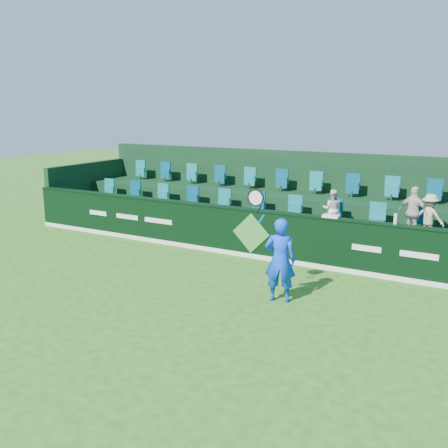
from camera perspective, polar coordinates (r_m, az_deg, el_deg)
The scene contains 13 objects.
ground at distance 10.55m, azimuth -6.38°, elevation -9.27°, with size 60.00×60.00×0.00m, color #256417.
sponsor_hoarding at distance 13.62m, azimuth 3.32°, elevation -1.06°, with size 16.00×0.25×1.35m.
stand_tier_front at distance 14.66m, azimuth 5.17°, elevation -1.18°, with size 16.00×2.00×0.80m, color black.
stand_tier_back at distance 16.32m, azimuth 7.91°, elevation 1.12°, with size 16.00×1.80×1.30m, color black.
stand_rear at distance 16.62m, azimuth 8.53°, elevation 3.31°, with size 16.00×4.10×2.60m.
seat_row_front at distance 14.87m, azimuth 5.86°, elevation 1.77°, with size 13.50×0.50×0.60m, color #117276.
seat_row_back at distance 16.43m, azimuth 8.40°, elevation 4.55°, with size 13.50×0.50×0.60m, color #117276.
tennis_player at distance 10.52m, azimuth 6.39°, elevation -4.02°, with size 1.18×0.60×2.45m.
spectator_left at distance 13.86m, azimuth 12.25°, elevation 1.69°, with size 0.52×0.40×1.06m, color white.
spectator_middle at distance 13.40m, azimuth 20.83°, elevation 1.27°, with size 0.77×0.32×1.31m, color beige.
spectator_right at distance 13.37m, azimuth 22.42°, elevation 0.76°, with size 0.74×0.43×1.15m, color tan.
towel at distance 12.70m, azimuth 12.15°, elevation 0.90°, with size 0.40×0.26×0.06m, color white.
drinks_bottle at distance 12.34m, azimuth 19.00°, elevation 0.56°, with size 0.08×0.08×0.25m, color silver.
Camera 1 is at (5.72, -7.91, 4.00)m, focal length 40.00 mm.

